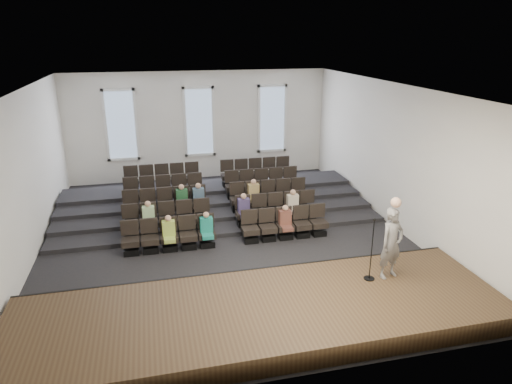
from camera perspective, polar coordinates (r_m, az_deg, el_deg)
ground at (r=15.73m, az=-3.76°, el=-5.56°), size 14.00×14.00×0.00m
ceiling at (r=14.37m, az=-4.21°, el=12.89°), size 12.00×14.00×0.02m
wall_back at (r=21.63m, az=-7.10°, el=8.21°), size 12.00×0.04×5.00m
wall_front at (r=8.49m, az=4.06°, el=-9.61°), size 12.00×0.04×5.00m
wall_left at (r=15.15m, az=-27.04°, el=1.43°), size 0.04×14.00×5.00m
wall_right at (r=16.87m, az=16.69°, el=4.40°), size 0.04×14.00×5.00m
stage at (r=11.25m, az=0.79°, el=-15.07°), size 11.80×3.60×0.50m
stage_lip at (r=12.71m, az=-1.19°, el=-10.69°), size 11.80×0.06×0.52m
risers at (r=18.56m, az=-5.44°, el=-0.99°), size 11.80×4.80×0.60m
seating_rows at (r=16.88m, az=-4.70°, el=-1.31°), size 6.80×4.70×1.67m
windows at (r=21.53m, az=-7.10°, el=8.70°), size 8.44×0.10×3.24m
audience at (r=15.81m, az=-4.39°, el=-2.18°), size 5.45×2.64×1.10m
speaker at (r=12.35m, az=16.59°, el=-6.16°), size 0.80×0.64×1.92m
mic_stand at (r=12.28m, az=14.14°, el=-8.40°), size 0.29×0.29×1.72m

